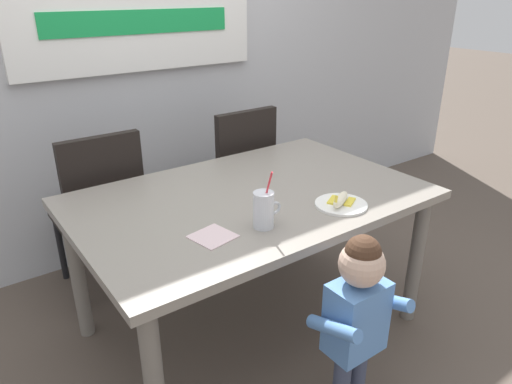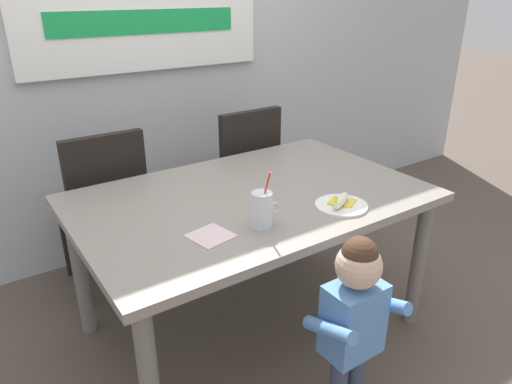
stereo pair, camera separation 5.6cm
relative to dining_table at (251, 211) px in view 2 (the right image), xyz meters
name	(u,v)px [view 2 (the right image)]	position (x,y,z in m)	size (l,w,h in m)	color
ground_plane	(252,324)	(0.00, 0.00, -0.67)	(24.00, 24.00, 0.00)	brown
back_wall	(140,21)	(0.00, 1.19, 0.78)	(6.40, 0.17, 2.90)	silver
dining_table	(251,211)	(0.00, 0.00, 0.00)	(1.60, 1.04, 0.75)	gray
dining_chair_left	(104,203)	(-0.48, 0.75, -0.12)	(0.44, 0.45, 0.96)	black
dining_chair_right	(241,171)	(0.42, 0.74, -0.12)	(0.44, 0.44, 0.96)	black
toddler_standing	(354,312)	(0.00, -0.69, -0.14)	(0.33, 0.24, 0.84)	#3F4760
milk_cup	(262,212)	(-0.14, -0.29, 0.15)	(0.13, 0.09, 0.25)	silver
snack_plate	(341,206)	(0.25, -0.34, 0.09)	(0.23, 0.23, 0.01)	white
peeled_banana	(341,201)	(0.25, -0.34, 0.12)	(0.18, 0.14, 0.07)	#F4EAC6
paper_napkin	(211,236)	(-0.35, -0.25, 0.09)	(0.15, 0.15, 0.00)	silver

